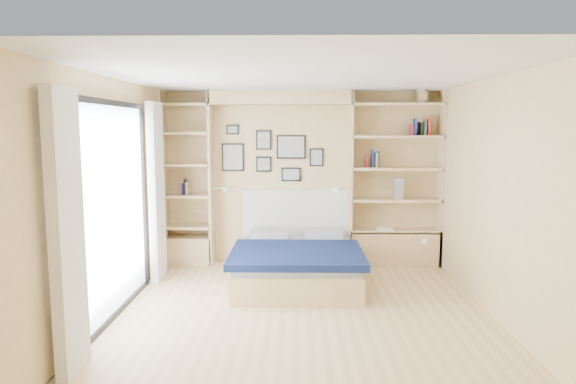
{
  "coord_description": "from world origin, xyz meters",
  "views": [
    {
      "loc": [
        -0.06,
        -5.24,
        1.98
      ],
      "look_at": [
        -0.17,
        0.9,
        1.21
      ],
      "focal_mm": 32.0,
      "sensor_mm": 36.0,
      "label": 1
    }
  ],
  "objects": [
    {
      "name": "room_shell",
      "position": [
        -0.39,
        1.52,
        1.08
      ],
      "size": [
        4.5,
        4.5,
        4.5
      ],
      "color": "#E1BE88",
      "rests_on": "ground"
    },
    {
      "name": "reading_lamps",
      "position": [
        -0.3,
        2.0,
        1.1
      ],
      "size": [
        1.92,
        0.12,
        0.15
      ],
      "color": "silver",
      "rests_on": "ground"
    },
    {
      "name": "bed",
      "position": [
        -0.06,
        1.18,
        0.26
      ],
      "size": [
        1.6,
        2.05,
        1.07
      ],
      "color": "tan",
      "rests_on": "ground"
    },
    {
      "name": "ground",
      "position": [
        0.0,
        0.0,
        0.0
      ],
      "size": [
        4.5,
        4.5,
        0.0
      ],
      "primitive_type": "plane",
      "color": "#DDB982",
      "rests_on": "ground"
    },
    {
      "name": "shelf_decor",
      "position": [
        1.12,
        2.07,
        1.69
      ],
      "size": [
        3.52,
        0.23,
        2.03
      ],
      "color": "#A51E1E",
      "rests_on": "ground"
    },
    {
      "name": "photo_gallery",
      "position": [
        -0.45,
        2.22,
        1.6
      ],
      "size": [
        1.48,
        0.02,
        0.82
      ],
      "color": "black",
      "rests_on": "ground"
    }
  ]
}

